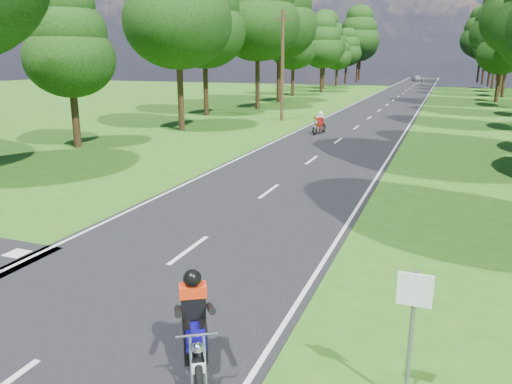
% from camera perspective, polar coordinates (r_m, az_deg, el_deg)
% --- Properties ---
extents(ground, '(160.00, 160.00, 0.00)m').
position_cam_1_polar(ground, '(11.00, -12.70, -10.17)').
color(ground, '#295F15').
rests_on(ground, ground).
extents(main_road, '(7.00, 140.00, 0.02)m').
position_cam_1_polar(main_road, '(58.67, 15.43, 10.07)').
color(main_road, black).
rests_on(main_road, ground).
extents(road_markings, '(7.40, 140.00, 0.01)m').
position_cam_1_polar(road_markings, '(56.83, 15.10, 9.96)').
color(road_markings, silver).
rests_on(road_markings, main_road).
extents(treeline, '(40.00, 115.35, 14.78)m').
position_cam_1_polar(treeline, '(68.51, 18.08, 17.45)').
color(treeline, black).
rests_on(treeline, ground).
extents(telegraph_pole, '(1.20, 0.26, 8.00)m').
position_cam_1_polar(telegraph_pole, '(38.05, 3.03, 14.26)').
color(telegraph_pole, '#382616').
rests_on(telegraph_pole, ground).
extents(road_sign, '(0.45, 0.07, 2.00)m').
position_cam_1_polar(road_sign, '(7.02, 17.45, -13.56)').
color(road_sign, slate).
rests_on(road_sign, ground).
extents(rider_near_blue, '(1.49, 1.91, 1.55)m').
position_cam_1_polar(rider_near_blue, '(7.76, -7.05, -14.62)').
color(rider_near_blue, '#0F0B7E').
rests_on(rider_near_blue, main_road).
extents(rider_far_red, '(0.82, 1.72, 1.38)m').
position_cam_1_polar(rider_far_red, '(31.61, 7.25, 7.87)').
color(rider_far_red, '#9A240B').
rests_on(rider_far_red, main_road).
extents(distant_car, '(2.53, 3.86, 1.22)m').
position_cam_1_polar(distant_car, '(107.64, 17.92, 12.28)').
color(distant_car, silver).
rests_on(distant_car, main_road).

